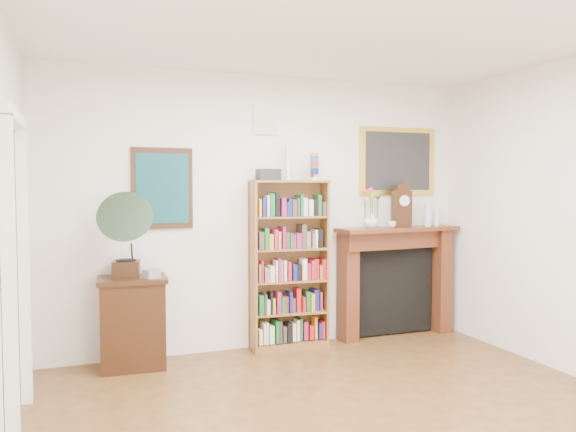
# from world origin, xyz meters

# --- Properties ---
(room) EXTENTS (4.51, 5.01, 2.81)m
(room) POSITION_xyz_m (0.00, 0.00, 1.40)
(room) COLOR #512E18
(room) RESTS_ON ground
(door_casing) EXTENTS (0.08, 1.02, 2.17)m
(door_casing) POSITION_xyz_m (-2.21, 1.20, 1.26)
(door_casing) COLOR white
(door_casing) RESTS_ON left_wall
(teal_poster) EXTENTS (0.58, 0.04, 0.78)m
(teal_poster) POSITION_xyz_m (-1.05, 2.48, 1.65)
(teal_poster) COLOR black
(teal_poster) RESTS_ON back_wall
(small_picture) EXTENTS (0.26, 0.04, 0.30)m
(small_picture) POSITION_xyz_m (0.00, 2.48, 2.35)
(small_picture) COLOR white
(small_picture) RESTS_ON back_wall
(gilt_painting) EXTENTS (0.95, 0.04, 0.75)m
(gilt_painting) POSITION_xyz_m (1.55, 2.48, 1.95)
(gilt_painting) COLOR gold
(gilt_painting) RESTS_ON back_wall
(bookshelf) EXTENTS (0.82, 0.34, 1.99)m
(bookshelf) POSITION_xyz_m (0.21, 2.34, 0.97)
(bookshelf) COLOR brown
(bookshelf) RESTS_ON floor
(side_cabinet) EXTENTS (0.64, 0.48, 0.84)m
(side_cabinet) POSITION_xyz_m (-1.36, 2.26, 0.42)
(side_cabinet) COLOR black
(side_cabinet) RESTS_ON floor
(fireplace) EXTENTS (1.47, 0.47, 1.22)m
(fireplace) POSITION_xyz_m (1.48, 2.39, 0.72)
(fireplace) COLOR #452010
(fireplace) RESTS_ON floor
(gramophone) EXTENTS (0.56, 0.66, 0.78)m
(gramophone) POSITION_xyz_m (-1.41, 2.18, 1.28)
(gramophone) COLOR black
(gramophone) RESTS_ON side_cabinet
(cd_stack) EXTENTS (0.16, 0.16, 0.08)m
(cd_stack) POSITION_xyz_m (-1.20, 2.14, 0.88)
(cd_stack) COLOR #A4A3AE
(cd_stack) RESTS_ON side_cabinet
(mantel_clock) EXTENTS (0.21, 0.13, 0.46)m
(mantel_clock) POSITION_xyz_m (1.52, 2.34, 1.45)
(mantel_clock) COLOR black
(mantel_clock) RESTS_ON fireplace
(flower_vase) EXTENTS (0.18, 0.18, 0.16)m
(flower_vase) POSITION_xyz_m (1.16, 2.36, 1.30)
(flower_vase) COLOR white
(flower_vase) RESTS_ON fireplace
(teacup) EXTENTS (0.11, 0.11, 0.07)m
(teacup) POSITION_xyz_m (1.36, 2.27, 1.26)
(teacup) COLOR silver
(teacup) RESTS_ON fireplace
(bottle_left) EXTENTS (0.07, 0.07, 0.24)m
(bottle_left) POSITION_xyz_m (1.85, 2.32, 1.34)
(bottle_left) COLOR silver
(bottle_left) RESTS_ON fireplace
(bottle_right) EXTENTS (0.06, 0.06, 0.20)m
(bottle_right) POSITION_xyz_m (1.98, 2.34, 1.32)
(bottle_right) COLOR silver
(bottle_right) RESTS_ON fireplace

